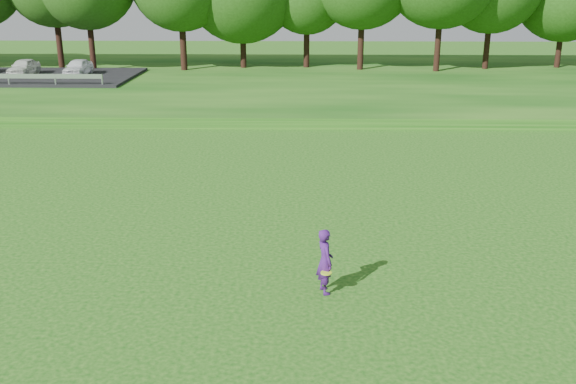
{
  "coord_description": "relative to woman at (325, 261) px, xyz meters",
  "views": [
    {
      "loc": [
        0.35,
        -13.71,
        7.41
      ],
      "look_at": [
        -0.07,
        4.73,
        1.3
      ],
      "focal_mm": 40.0,
      "sensor_mm": 36.0,
      "label": 1
    }
  ],
  "objects": [
    {
      "name": "berm",
      "position": [
        -0.93,
        33.27,
        -0.54
      ],
      "size": [
        130.0,
        30.0,
        0.6
      ],
      "primitive_type": "cube",
      "color": "#0D460D",
      "rests_on": "ground"
    },
    {
      "name": "walking_path",
      "position": [
        -0.93,
        19.27,
        -0.82
      ],
      "size": [
        130.0,
        1.6,
        0.04
      ],
      "primitive_type": "cube",
      "color": "gray",
      "rests_on": "ground"
    },
    {
      "name": "ground",
      "position": [
        -0.93,
        -0.73,
        -0.84
      ],
      "size": [
        140.0,
        140.0,
        0.0
      ],
      "primitive_type": "plane",
      "color": "#0D460D",
      "rests_on": "ground"
    },
    {
      "name": "woman",
      "position": [
        0.0,
        0.0,
        0.0
      ],
      "size": [
        0.57,
        0.76,
        1.68
      ],
      "color": "#44176A",
      "rests_on": "ground"
    }
  ]
}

